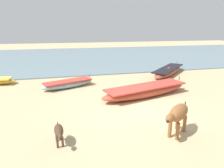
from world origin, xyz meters
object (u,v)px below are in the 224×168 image
fishing_boat_2 (146,90)px  fishing_boat_3 (168,71)px  cow_adult_brown (178,114)px  calf_near_dark (59,132)px  fishing_boat_6 (68,84)px

fishing_boat_2 → fishing_boat_3: (3.51, 4.03, -0.02)m
fishing_boat_3 → cow_adult_brown: cow_adult_brown is taller
fishing_boat_2 → cow_adult_brown: size_ratio=3.73×
cow_adult_brown → fishing_boat_2: bearing=-137.2°
calf_near_dark → fishing_boat_6: bearing=170.2°
fishing_boat_6 → calf_near_dark: size_ratio=3.49×
fishing_boat_3 → cow_adult_brown: (-4.10, -7.74, 0.45)m
fishing_boat_2 → calf_near_dark: (-4.19, -3.36, 0.13)m
cow_adult_brown → calf_near_dark: (-3.61, 0.35, -0.30)m
fishing_boat_6 → calf_near_dark: fishing_boat_6 is taller
fishing_boat_2 → fishing_boat_6: 4.47m
fishing_boat_2 → fishing_boat_3: size_ratio=1.18×
fishing_boat_3 → calf_near_dark: size_ratio=4.74×
fishing_boat_6 → calf_near_dark: (-0.46, -5.83, 0.20)m
fishing_boat_3 → calf_near_dark: 10.68m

